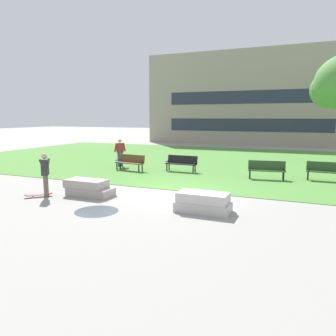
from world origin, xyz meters
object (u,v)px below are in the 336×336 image
at_px(concrete_block_center, 89,188).
at_px(skateboard, 39,195).
at_px(park_bench_far_right, 182,162).
at_px(concrete_block_left, 203,202).
at_px(person_bystander_far_lawn, 120,151).
at_px(park_bench_near_left, 326,170).
at_px(park_bench_near_right, 130,161).
at_px(person_skateboarder, 45,172).
at_px(park_bench_far_left, 267,169).

distance_m(concrete_block_center, skateboard, 1.94).
bearing_deg(skateboard, park_bench_far_right, 68.47).
relative_size(concrete_block_left, person_bystander_far_lawn, 1.05).
height_order(concrete_block_left, park_bench_near_left, park_bench_near_left).
bearing_deg(skateboard, concrete_block_left, 5.37).
bearing_deg(park_bench_near_right, person_skateboarder, -89.65).
relative_size(park_bench_near_left, person_bystander_far_lawn, 1.06).
xyz_separation_m(park_bench_near_left, park_bench_far_right, (-7.45, -0.19, 0.00)).
xyz_separation_m(concrete_block_center, person_skateboarder, (-1.44, -0.78, 0.67)).
xyz_separation_m(concrete_block_center, concrete_block_left, (4.84, -0.36, 0.00)).
height_order(concrete_block_center, skateboard, concrete_block_center).
xyz_separation_m(park_bench_far_right, person_bystander_far_lawn, (-4.28, 0.40, 0.44)).
distance_m(concrete_block_center, park_bench_far_right, 6.93).
bearing_deg(person_skateboarder, park_bench_near_right, 90.35).
height_order(concrete_block_center, concrete_block_left, same).
distance_m(concrete_block_left, park_bench_far_left, 6.79).
distance_m(park_bench_near_left, park_bench_far_right, 7.45).
height_order(skateboard, person_bystander_far_lawn, person_bystander_far_lawn).
relative_size(park_bench_near_left, park_bench_near_right, 0.97).
bearing_deg(park_bench_near_right, person_bystander_far_lawn, 139.66).
relative_size(concrete_block_center, person_bystander_far_lawn, 1.13).
bearing_deg(concrete_block_center, park_bench_far_right, 78.36).
bearing_deg(person_skateboarder, park_bench_far_right, 69.44).
bearing_deg(park_bench_far_left, concrete_block_center, -134.14).
bearing_deg(park_bench_far_left, park_bench_near_right, -177.63).
bearing_deg(park_bench_near_right, park_bench_far_right, 15.40).
bearing_deg(person_skateboarder, park_bench_near_left, 37.03).
height_order(concrete_block_center, park_bench_near_right, park_bench_near_right).
relative_size(skateboard, park_bench_far_right, 0.48).
relative_size(skateboard, park_bench_near_left, 0.48).
relative_size(park_bench_near_left, park_bench_far_right, 1.00).
xyz_separation_m(concrete_block_left, park_bench_near_left, (4.00, 7.34, 0.23)).
xyz_separation_m(concrete_block_left, park_bench_near_right, (-6.32, 6.35, 0.23)).
bearing_deg(person_bystander_far_lawn, park_bench_far_right, -5.30).
bearing_deg(person_skateboarder, park_bench_far_left, 43.16).
bearing_deg(skateboard, park_bench_far_left, 43.09).
xyz_separation_m(park_bench_near_left, person_bystander_far_lawn, (-11.73, 0.21, 0.44)).
distance_m(concrete_block_center, person_bystander_far_lawn, 7.77).
bearing_deg(person_bystander_far_lawn, park_bench_far_left, -5.55).
xyz_separation_m(concrete_block_left, park_bench_far_right, (-3.44, 7.15, 0.23)).
bearing_deg(person_bystander_far_lawn, park_bench_near_right, -40.34).
relative_size(person_skateboarder, person_bystander_far_lawn, 1.00).
relative_size(concrete_block_left, skateboard, 2.08).
distance_m(skateboard, park_bench_far_left, 10.67).
xyz_separation_m(skateboard, person_bystander_far_lawn, (-1.22, 8.16, 0.90)).
distance_m(concrete_block_left, person_skateboarder, 6.33).
relative_size(concrete_block_left, park_bench_far_left, 0.97).
bearing_deg(park_bench_near_left, concrete_block_left, -118.61).
bearing_deg(park_bench_far_left, concrete_block_left, -100.84).
bearing_deg(person_bystander_far_lawn, person_skateboarder, -79.73).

